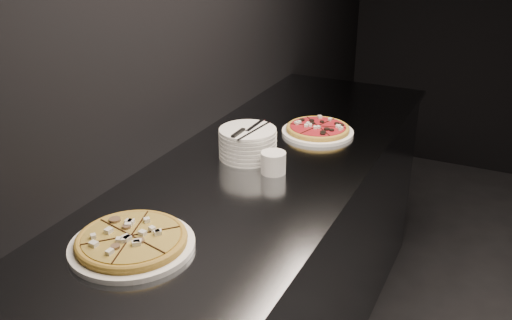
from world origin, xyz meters
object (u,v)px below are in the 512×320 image
at_px(pizza_mushroom, 132,241).
at_px(pizza_tomato, 318,129).
at_px(plate_stack, 248,143).
at_px(ramekin, 273,162).
at_px(cutlery, 248,130).
at_px(counter, 256,275).

bearing_deg(pizza_mushroom, pizza_tomato, 81.08).
xyz_separation_m(plate_stack, ramekin, (0.14, -0.09, -0.01)).
bearing_deg(cutlery, pizza_tomato, 67.83).
bearing_deg(pizza_tomato, cutlery, -112.39).
bearing_deg(plate_stack, ramekin, -30.89).
bearing_deg(counter, cutlery, 135.48).
bearing_deg(counter, pizza_tomato, 79.41).
distance_m(pizza_mushroom, cutlery, 0.69).
bearing_deg(ramekin, pizza_mushroom, -103.87).
bearing_deg(cutlery, pizza_mushroom, -91.17).
xyz_separation_m(pizza_mushroom, pizza_tomato, (0.16, 1.03, -0.00)).
height_order(pizza_mushroom, ramekin, ramekin).
bearing_deg(ramekin, counter, 177.38).
bearing_deg(cutlery, ramekin, -27.02).
height_order(pizza_tomato, ramekin, ramekin).
distance_m(plate_stack, ramekin, 0.17).
relative_size(counter, plate_stack, 11.50).
xyz_separation_m(counter, cutlery, (-0.07, 0.07, 0.57)).
distance_m(pizza_tomato, plate_stack, 0.37).
bearing_deg(pizza_mushroom, cutlery, 88.60).
bearing_deg(ramekin, cutlery, 152.76).
distance_m(pizza_mushroom, pizza_tomato, 1.05).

